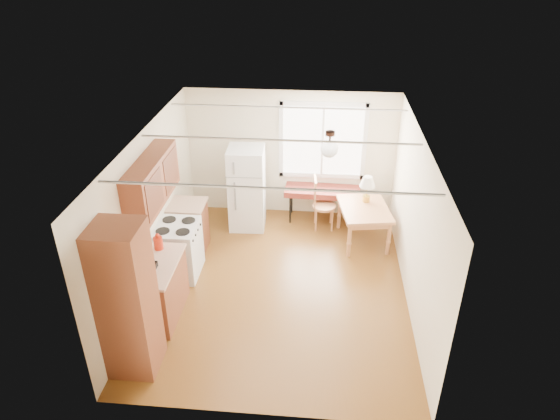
# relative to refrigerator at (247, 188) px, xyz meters

# --- Properties ---
(room_shell) EXTENTS (4.60, 5.60, 2.62)m
(room_shell) POSITION_rel_refrigerator_xyz_m (0.78, -1.85, 0.45)
(room_shell) COLOR #532F11
(room_shell) RESTS_ON ground
(kitchen_run) EXTENTS (0.65, 3.40, 2.20)m
(kitchen_run) POSITION_rel_refrigerator_xyz_m (-0.94, -2.48, 0.04)
(kitchen_run) COLOR brown
(kitchen_run) RESTS_ON ground
(window_unit) EXTENTS (1.64, 0.05, 1.51)m
(window_unit) POSITION_rel_refrigerator_xyz_m (1.38, 0.63, 0.75)
(window_unit) COLOR white
(window_unit) RESTS_ON room_shell
(pendant_light) EXTENTS (0.26, 0.26, 0.40)m
(pendant_light) POSITION_rel_refrigerator_xyz_m (1.48, -1.45, 1.44)
(pendant_light) COLOR black
(pendant_light) RESTS_ON room_shell
(refrigerator) EXTENTS (0.68, 0.70, 1.60)m
(refrigerator) POSITION_rel_refrigerator_xyz_m (0.00, 0.00, 0.00)
(refrigerator) COLOR white
(refrigerator) RESTS_ON ground
(bench) EXTENTS (1.47, 0.59, 0.67)m
(bench) POSITION_rel_refrigerator_xyz_m (1.42, 0.37, -0.20)
(bench) COLOR maroon
(bench) RESTS_ON ground
(dining_table) EXTENTS (1.00, 1.23, 0.70)m
(dining_table) POSITION_rel_refrigerator_xyz_m (2.18, -0.38, -0.20)
(dining_table) COLOR #B67246
(dining_table) RESTS_ON ground
(chair) EXTENTS (0.45, 0.45, 1.02)m
(chair) POSITION_rel_refrigerator_xyz_m (1.36, 0.04, -0.21)
(chair) COLOR #B67246
(chair) RESTS_ON ground
(table_lamp) EXTENTS (0.29, 0.29, 0.50)m
(table_lamp) POSITION_rel_refrigerator_xyz_m (2.21, -0.13, 0.26)
(table_lamp) COLOR gold
(table_lamp) RESTS_ON dining_table
(coffee_maker) EXTENTS (0.19, 0.25, 0.37)m
(coffee_maker) POSITION_rel_refrigerator_xyz_m (-0.94, -2.86, 0.24)
(coffee_maker) COLOR black
(coffee_maker) RESTS_ON kitchen_run
(kettle) EXTENTS (0.14, 0.14, 0.26)m
(kettle) POSITION_rel_refrigerator_xyz_m (-0.97, -2.31, 0.21)
(kettle) COLOR red
(kettle) RESTS_ON kitchen_run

